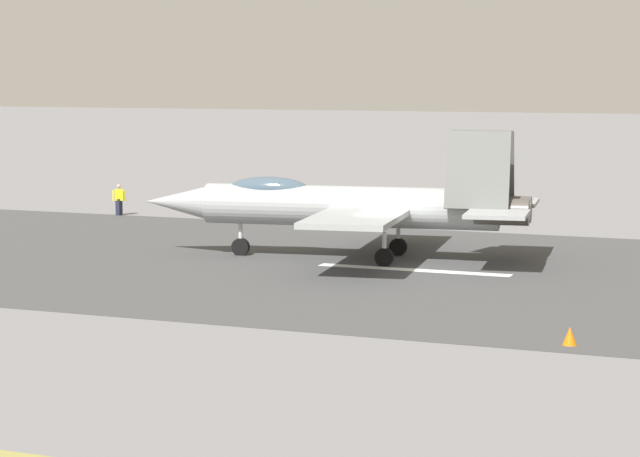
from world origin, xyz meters
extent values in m
plane|color=slate|center=(0.00, 0.00, 0.00)|extent=(400.00, 400.00, 0.00)
cube|color=#404041|center=(0.00, 0.00, 0.01)|extent=(240.00, 26.00, 0.02)
cube|color=white|center=(-0.77, 0.00, 0.02)|extent=(8.00, 0.70, 0.00)
cylinder|color=#94999A|center=(2.68, -1.93, 2.26)|extent=(12.70, 3.46, 1.72)
cone|color=#94999A|center=(10.34, -0.85, 2.26)|extent=(3.08, 1.86, 1.46)
ellipsoid|color=#3F5160|center=(6.19, -1.43, 2.91)|extent=(3.72, 1.59, 1.10)
cylinder|color=#47423D|center=(-3.79, -2.28, 2.26)|extent=(2.33, 1.40, 1.10)
cylinder|color=#47423D|center=(-3.64, -3.37, 2.26)|extent=(2.33, 1.40, 1.10)
cube|color=#94999A|center=(1.17, 1.61, 2.16)|extent=(4.16, 6.12, 0.24)
cube|color=#94999A|center=(2.20, -5.74, 2.16)|extent=(4.16, 6.12, 0.24)
cube|color=#94999A|center=(-4.05, -0.45, 2.36)|extent=(2.77, 3.11, 0.16)
cube|color=#94999A|center=(-3.38, -5.20, 2.36)|extent=(2.77, 3.11, 0.16)
cube|color=#585A58|center=(-2.88, -1.80, 3.96)|extent=(2.71, 1.30, 3.14)
cube|color=#585A58|center=(-2.63, -3.58, 3.96)|extent=(2.71, 1.30, 3.14)
cylinder|color=silver|center=(7.47, -1.25, 0.70)|extent=(0.18, 0.18, 1.40)
cylinder|color=black|center=(7.47, -1.25, 0.38)|extent=(0.79, 0.40, 0.76)
cylinder|color=silver|center=(0.67, -0.59, 0.70)|extent=(0.18, 0.18, 1.40)
cylinder|color=black|center=(0.67, -0.59, 0.38)|extent=(0.79, 0.40, 0.76)
cylinder|color=silver|center=(1.12, -3.76, 0.70)|extent=(0.18, 0.18, 1.40)
cylinder|color=black|center=(1.12, -3.76, 0.38)|extent=(0.79, 0.40, 0.76)
cube|color=#1E2338|center=(20.41, -12.93, 0.46)|extent=(0.24, 0.36, 0.92)
cube|color=yellow|center=(20.41, -12.93, 1.15)|extent=(0.52, 0.47, 0.63)
sphere|color=tan|center=(20.41, -12.93, 1.63)|extent=(0.22, 0.22, 0.22)
cylinder|color=yellow|center=(20.15, -13.08, 1.11)|extent=(0.10, 0.10, 0.59)
cylinder|color=yellow|center=(20.67, -12.77, 1.11)|extent=(0.10, 0.10, 0.59)
cone|color=orange|center=(-9.30, 11.91, 0.28)|extent=(0.44, 0.44, 0.55)
camera|label=1|loc=(-16.12, 48.62, 7.91)|focal=72.10mm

